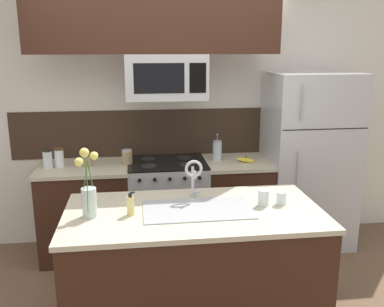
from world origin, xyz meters
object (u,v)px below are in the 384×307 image
(stove_range, at_px, (168,206))
(microwave, at_px, (166,77))
(spare_glass, at_px, (281,198))
(storage_jar_short, at_px, (87,160))
(drinking_glass, at_px, (263,198))
(storage_jar_medium, at_px, (59,158))
(banana_bunch, at_px, (246,160))
(dish_soap_bottle, at_px, (130,205))
(french_press, at_px, (217,150))
(refrigerator, at_px, (308,160))
(flower_vase, at_px, (89,196))
(sink_faucet, at_px, (194,174))
(storage_jar_tall, at_px, (48,159))
(storage_jar_squat, at_px, (127,157))

(stove_range, bearing_deg, microwave, -89.84)
(microwave, bearing_deg, spare_glass, -58.69)
(microwave, xyz_separation_m, storage_jar_short, (-0.76, 0.02, -0.78))
(microwave, height_order, drinking_glass, microwave)
(storage_jar_medium, height_order, banana_bunch, storage_jar_medium)
(dish_soap_bottle, bearing_deg, microwave, 74.78)
(french_press, relative_size, dish_soap_bottle, 1.62)
(refrigerator, xyz_separation_m, flower_vase, (-2.06, -1.30, 0.17))
(microwave, relative_size, flower_vase, 1.49)
(banana_bunch, distance_m, sink_faucet, 1.18)
(stove_range, height_order, microwave, microwave)
(banana_bunch, distance_m, drinking_glass, 1.18)
(french_press, bearing_deg, stove_range, -173.25)
(dish_soap_bottle, distance_m, spare_glass, 1.08)
(stove_range, xyz_separation_m, spare_glass, (0.73, -1.23, 0.50))
(storage_jar_tall, xyz_separation_m, storage_jar_squat, (0.73, 0.03, -0.02))
(storage_jar_medium, relative_size, dish_soap_bottle, 1.12)
(storage_jar_medium, distance_m, storage_jar_short, 0.26)
(banana_bunch, bearing_deg, spare_glass, -92.12)
(storage_jar_medium, height_order, flower_vase, flower_vase)
(storage_jar_squat, height_order, french_press, french_press)
(stove_range, bearing_deg, french_press, 6.75)
(storage_jar_medium, xyz_separation_m, storage_jar_squat, (0.63, 0.00, -0.02))
(microwave, distance_m, french_press, 0.90)
(banana_bunch, height_order, drinking_glass, drinking_glass)
(storage_jar_short, xyz_separation_m, sink_faucet, (0.88, -1.03, 0.14))
(french_press, bearing_deg, banana_bunch, -24.39)
(storage_jar_tall, xyz_separation_m, storage_jar_short, (0.36, 0.03, -0.03))
(french_press, xyz_separation_m, sink_faucet, (-0.39, -1.09, 0.10))
(refrigerator, bearing_deg, storage_jar_squat, -179.46)
(spare_glass, bearing_deg, flower_vase, -177.74)
(stove_range, distance_m, spare_glass, 1.51)
(refrigerator, xyz_separation_m, sink_faucet, (-1.33, -1.05, 0.22))
(refrigerator, height_order, storage_jar_squat, refrigerator)
(storage_jar_short, distance_m, spare_glass, 1.93)
(storage_jar_tall, bearing_deg, storage_jar_short, 4.51)
(microwave, relative_size, storage_jar_squat, 5.10)
(storage_jar_tall, distance_m, spare_glass, 2.21)
(flower_vase, bearing_deg, storage_jar_tall, 111.88)
(storage_jar_tall, relative_size, storage_jar_medium, 0.97)
(storage_jar_squat, distance_m, flower_vase, 1.30)
(flower_vase, bearing_deg, spare_glass, 2.26)
(dish_soap_bottle, height_order, drinking_glass, dish_soap_bottle)
(storage_jar_squat, relative_size, dish_soap_bottle, 0.89)
(dish_soap_bottle, bearing_deg, stove_range, 75.02)
(refrigerator, height_order, storage_jar_tall, refrigerator)
(sink_faucet, bearing_deg, microwave, 96.80)
(microwave, distance_m, storage_jar_short, 1.09)
(microwave, bearing_deg, drinking_glass, -63.62)
(stove_range, bearing_deg, drinking_glass, -64.01)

